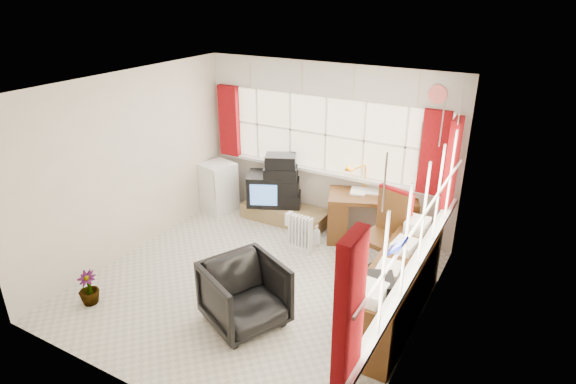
{
  "coord_description": "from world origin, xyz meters",
  "views": [
    {
      "loc": [
        2.86,
        -4.29,
        3.51
      ],
      "look_at": [
        0.15,
        0.55,
        1.1
      ],
      "focal_mm": 30.0,
      "sensor_mm": 36.0,
      "label": 1
    }
  ],
  "objects_px": {
    "radiator": "(300,236)",
    "mini_fridge": "(218,187)",
    "desk": "(372,215)",
    "tv_bench": "(285,214)",
    "office_chair": "(245,294)",
    "desk_lamp": "(365,171)",
    "task_chair": "(388,232)",
    "credenza": "(396,289)",
    "crt_tv": "(265,189)"
  },
  "relations": [
    {
      "from": "task_chair",
      "to": "tv_bench",
      "type": "xyz_separation_m",
      "value": [
        -1.89,
        0.71,
        -0.5
      ]
    },
    {
      "from": "desk_lamp",
      "to": "task_chair",
      "type": "bearing_deg",
      "value": -54.08
    },
    {
      "from": "office_chair",
      "to": "task_chair",
      "type": "bearing_deg",
      "value": -5.39
    },
    {
      "from": "desk_lamp",
      "to": "tv_bench",
      "type": "relative_size",
      "value": 0.28
    },
    {
      "from": "desk",
      "to": "credenza",
      "type": "relative_size",
      "value": 0.7
    },
    {
      "from": "mini_fridge",
      "to": "radiator",
      "type": "bearing_deg",
      "value": -16.24
    },
    {
      "from": "desk",
      "to": "radiator",
      "type": "distance_m",
      "value": 1.1
    },
    {
      "from": "desk",
      "to": "radiator",
      "type": "bearing_deg",
      "value": -134.34
    },
    {
      "from": "task_chair",
      "to": "crt_tv",
      "type": "distance_m",
      "value": 2.34
    },
    {
      "from": "radiator",
      "to": "tv_bench",
      "type": "xyz_separation_m",
      "value": [
        -0.64,
        0.7,
        -0.1
      ]
    },
    {
      "from": "office_chair",
      "to": "mini_fridge",
      "type": "distance_m",
      "value": 3.03
    },
    {
      "from": "task_chair",
      "to": "desk",
      "type": "bearing_deg",
      "value": 121.76
    },
    {
      "from": "tv_bench",
      "to": "desk_lamp",
      "type": "bearing_deg",
      "value": 10.97
    },
    {
      "from": "office_chair",
      "to": "credenza",
      "type": "xyz_separation_m",
      "value": [
        1.43,
        0.89,
        0.02
      ]
    },
    {
      "from": "task_chair",
      "to": "tv_bench",
      "type": "relative_size",
      "value": 0.84
    },
    {
      "from": "desk",
      "to": "office_chair",
      "type": "bearing_deg",
      "value": -102.44
    },
    {
      "from": "task_chair",
      "to": "office_chair",
      "type": "bearing_deg",
      "value": -121.31
    },
    {
      "from": "mini_fridge",
      "to": "task_chair",
      "type": "bearing_deg",
      "value": -9.97
    },
    {
      "from": "office_chair",
      "to": "tv_bench",
      "type": "bearing_deg",
      "value": 45.4
    },
    {
      "from": "crt_tv",
      "to": "mini_fridge",
      "type": "relative_size",
      "value": 0.87
    },
    {
      "from": "credenza",
      "to": "mini_fridge",
      "type": "bearing_deg",
      "value": 158.65
    },
    {
      "from": "office_chair",
      "to": "crt_tv",
      "type": "distance_m",
      "value": 2.67
    },
    {
      "from": "desk",
      "to": "tv_bench",
      "type": "relative_size",
      "value": 1.0
    },
    {
      "from": "desk_lamp",
      "to": "task_chair",
      "type": "xyz_separation_m",
      "value": [
        0.68,
        -0.94,
        -0.37
      ]
    },
    {
      "from": "tv_bench",
      "to": "crt_tv",
      "type": "distance_m",
      "value": 0.51
    },
    {
      "from": "radiator",
      "to": "desk_lamp",
      "type": "bearing_deg",
      "value": 58.73
    },
    {
      "from": "task_chair",
      "to": "office_chair",
      "type": "height_order",
      "value": "task_chair"
    },
    {
      "from": "desk",
      "to": "office_chair",
      "type": "distance_m",
      "value": 2.55
    },
    {
      "from": "task_chair",
      "to": "tv_bench",
      "type": "bearing_deg",
      "value": 159.48
    },
    {
      "from": "desk_lamp",
      "to": "radiator",
      "type": "distance_m",
      "value": 1.34
    },
    {
      "from": "desk",
      "to": "mini_fridge",
      "type": "bearing_deg",
      "value": -174.53
    },
    {
      "from": "radiator",
      "to": "credenza",
      "type": "relative_size",
      "value": 0.27
    },
    {
      "from": "radiator",
      "to": "crt_tv",
      "type": "distance_m",
      "value": 1.23
    },
    {
      "from": "desk_lamp",
      "to": "tv_bench",
      "type": "distance_m",
      "value": 1.51
    },
    {
      "from": "task_chair",
      "to": "mini_fridge",
      "type": "relative_size",
      "value": 1.44
    },
    {
      "from": "office_chair",
      "to": "mini_fridge",
      "type": "xyz_separation_m",
      "value": [
        -2.03,
        2.24,
        0.04
      ]
    },
    {
      "from": "radiator",
      "to": "mini_fridge",
      "type": "bearing_deg",
      "value": 163.76
    },
    {
      "from": "office_chair",
      "to": "tv_bench",
      "type": "xyz_separation_m",
      "value": [
        -0.85,
        2.41,
        -0.25
      ]
    },
    {
      "from": "desk_lamp",
      "to": "task_chair",
      "type": "height_order",
      "value": "task_chair"
    },
    {
      "from": "desk",
      "to": "crt_tv",
      "type": "height_order",
      "value": "desk"
    },
    {
      "from": "credenza",
      "to": "crt_tv",
      "type": "relative_size",
      "value": 2.81
    },
    {
      "from": "tv_bench",
      "to": "mini_fridge",
      "type": "height_order",
      "value": "mini_fridge"
    },
    {
      "from": "tv_bench",
      "to": "mini_fridge",
      "type": "bearing_deg",
      "value": -171.94
    },
    {
      "from": "radiator",
      "to": "tv_bench",
      "type": "distance_m",
      "value": 0.95
    },
    {
      "from": "desk",
      "to": "credenza",
      "type": "distance_m",
      "value": 1.82
    },
    {
      "from": "mini_fridge",
      "to": "desk_lamp",
      "type": "bearing_deg",
      "value": 9.53
    },
    {
      "from": "desk_lamp",
      "to": "radiator",
      "type": "relative_size",
      "value": 0.74
    },
    {
      "from": "desk_lamp",
      "to": "mini_fridge",
      "type": "distance_m",
      "value": 2.49
    },
    {
      "from": "desk",
      "to": "crt_tv",
      "type": "xyz_separation_m",
      "value": [
        -1.75,
        -0.11,
        0.1
      ]
    },
    {
      "from": "credenza",
      "to": "radiator",
      "type": "bearing_deg",
      "value": 153.36
    }
  ]
}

